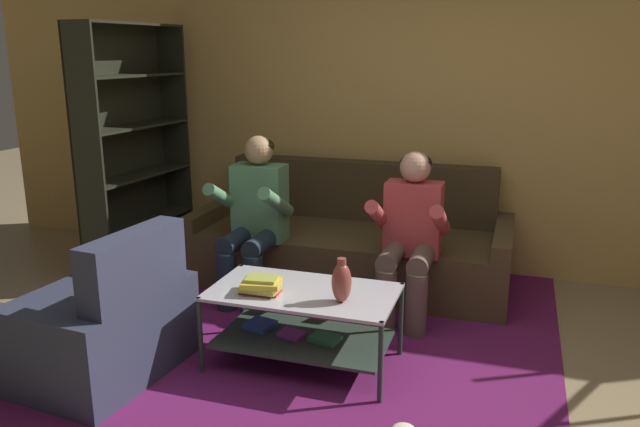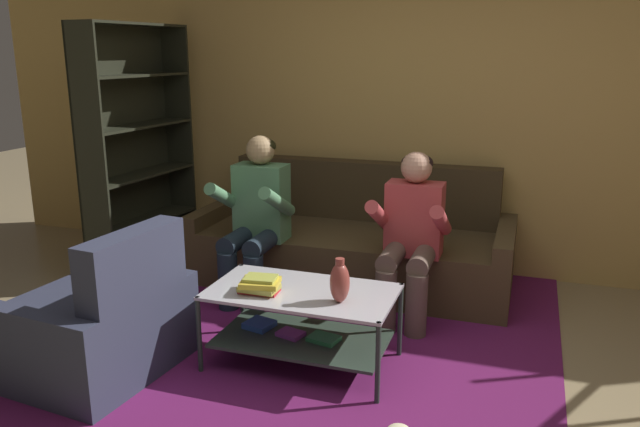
{
  "view_description": "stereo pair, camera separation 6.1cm",
  "coord_description": "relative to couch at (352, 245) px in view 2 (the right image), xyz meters",
  "views": [
    {
      "loc": [
        0.67,
        -2.68,
        1.79
      ],
      "look_at": [
        -0.49,
        0.9,
        0.81
      ],
      "focal_mm": 35.0,
      "sensor_mm": 36.0,
      "label": 1
    },
    {
      "loc": [
        0.73,
        -2.66,
        1.79
      ],
      "look_at": [
        -0.49,
        0.9,
        0.81
      ],
      "focal_mm": 35.0,
      "sensor_mm": 36.0,
      "label": 2
    }
  ],
  "objects": [
    {
      "name": "person_seated_right",
      "position": [
        0.57,
        -0.58,
        0.33
      ],
      "size": [
        0.5,
        0.58,
        1.14
      ],
      "color": "brown",
      "rests_on": "ground"
    },
    {
      "name": "bookshelf",
      "position": [
        -1.8,
        -0.3,
        0.51
      ],
      "size": [
        0.37,
        1.14,
        2.0
      ],
      "color": "black",
      "rests_on": "ground"
    },
    {
      "name": "vase",
      "position": [
        0.36,
        -1.53,
        0.29
      ],
      "size": [
        0.11,
        0.11,
        0.25
      ],
      "color": "brown",
      "rests_on": "coffee_table"
    },
    {
      "name": "book_stack",
      "position": [
        -0.11,
        -1.54,
        0.22
      ],
      "size": [
        0.24,
        0.21,
        0.09
      ],
      "color": "red",
      "rests_on": "coffee_table"
    },
    {
      "name": "coffee_table",
      "position": [
        0.1,
        -1.44,
        0.02
      ],
      "size": [
        1.06,
        0.59,
        0.46
      ],
      "color": "#BBB9C2",
      "rests_on": "ground"
    },
    {
      "name": "armchair",
      "position": [
        -0.98,
        -1.88,
        -0.02
      ],
      "size": [
        0.95,
        1.0,
        0.87
      ],
      "color": "#31354B",
      "rests_on": "ground"
    },
    {
      "name": "back_partition",
      "position": [
        0.55,
        0.56,
        1.16
      ],
      "size": [
        8.4,
        0.12,
        2.9
      ],
      "primitive_type": "cube",
      "color": "tan",
      "rests_on": "ground"
    },
    {
      "name": "person_seated_left",
      "position": [
        -0.57,
        -0.58,
        0.36
      ],
      "size": [
        0.5,
        0.58,
        1.2
      ],
      "color": "#1C2834",
      "rests_on": "ground"
    },
    {
      "name": "couch",
      "position": [
        0.0,
        0.0,
        0.0
      ],
      "size": [
        2.46,
        0.97,
        0.91
      ],
      "color": "#4A3B23",
      "rests_on": "ground"
    },
    {
      "name": "area_rug",
      "position": [
        0.05,
        -0.85,
        -0.28
      ],
      "size": [
        3.02,
        3.38,
        0.01
      ],
      "color": "#631951",
      "rests_on": "ground"
    },
    {
      "name": "ground",
      "position": [
        0.55,
        -1.9,
        -0.29
      ],
      "size": [
        16.8,
        16.8,
        0.0
      ],
      "primitive_type": "plane",
      "color": "#97845F"
    }
  ]
}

